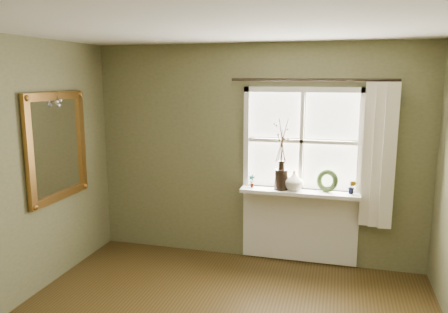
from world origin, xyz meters
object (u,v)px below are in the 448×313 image
dark_jug (281,179)px  gilt_mirror (57,146)px  wreath (327,183)px  cream_vase (294,181)px

dark_jug → gilt_mirror: 2.52m
dark_jug → wreath: 0.52m
cream_vase → gilt_mirror: size_ratio=0.19×
cream_vase → wreath: wreath is taller
dark_jug → wreath: (0.52, 0.04, -0.02)m
wreath → gilt_mirror: bearing=-137.5°
dark_jug → cream_vase: 0.15m
dark_jug → wreath: size_ratio=0.91×
dark_jug → gilt_mirror: gilt_mirror is taller
cream_vase → gilt_mirror: bearing=-159.2°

